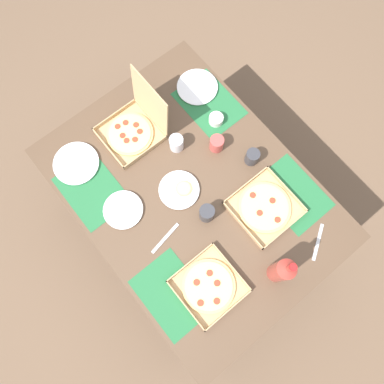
# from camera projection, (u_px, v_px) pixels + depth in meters

# --- Properties ---
(ground_plane) EXTENTS (6.00, 6.00, 0.00)m
(ground_plane) POSITION_uv_depth(u_px,v_px,m) (192.00, 221.00, 2.59)
(ground_plane) COLOR brown
(dining_table) EXTENTS (1.48, 1.08, 0.72)m
(dining_table) POSITION_uv_depth(u_px,v_px,m) (192.00, 197.00, 1.99)
(dining_table) COLOR #3F3328
(dining_table) RESTS_ON ground_plane
(placemat_near_left) EXTENTS (0.36, 0.26, 0.00)m
(placemat_near_left) POSITION_uv_depth(u_px,v_px,m) (92.00, 190.00, 1.90)
(placemat_near_left) COLOR #236638
(placemat_near_left) RESTS_ON dining_table
(placemat_near_right) EXTENTS (0.36, 0.26, 0.00)m
(placemat_near_right) POSITION_uv_depth(u_px,v_px,m) (172.00, 294.00, 1.76)
(placemat_near_right) COLOR #236638
(placemat_near_right) RESTS_ON dining_table
(placemat_far_left) EXTENTS (0.36, 0.26, 0.00)m
(placemat_far_left) POSITION_uv_depth(u_px,v_px,m) (209.00, 104.00, 2.04)
(placemat_far_left) COLOR #236638
(placemat_far_left) RESTS_ON dining_table
(placemat_far_right) EXTENTS (0.36, 0.26, 0.00)m
(placemat_far_right) POSITION_uv_depth(u_px,v_px,m) (293.00, 194.00, 1.90)
(placemat_far_right) COLOR #236638
(placemat_far_right) RESTS_ON dining_table
(pizza_box_corner_left) EXTENTS (0.30, 0.30, 0.04)m
(pizza_box_corner_left) POSITION_uv_depth(u_px,v_px,m) (265.00, 207.00, 1.87)
(pizza_box_corner_left) COLOR tan
(pizza_box_corner_left) RESTS_ON dining_table
(pizza_box_center) EXTENTS (0.28, 0.31, 0.32)m
(pizza_box_center) POSITION_uv_depth(u_px,v_px,m) (134.00, 127.00, 1.95)
(pizza_box_center) COLOR tan
(pizza_box_center) RESTS_ON dining_table
(pizza_box_edge_far) EXTENTS (0.29, 0.29, 0.04)m
(pizza_box_edge_far) POSITION_uv_depth(u_px,v_px,m) (209.00, 286.00, 1.76)
(pizza_box_edge_far) COLOR tan
(pizza_box_edge_far) RESTS_ON dining_table
(plate_near_right) EXTENTS (0.24, 0.24, 0.02)m
(plate_near_right) POSITION_uv_depth(u_px,v_px,m) (76.00, 164.00, 1.94)
(plate_near_right) COLOR white
(plate_near_right) RESTS_ON dining_table
(plate_near_left) EXTENTS (0.23, 0.23, 0.02)m
(plate_near_left) POSITION_uv_depth(u_px,v_px,m) (197.00, 87.00, 2.06)
(plate_near_left) COLOR white
(plate_near_left) RESTS_ON dining_table
(plate_middle) EXTENTS (0.20, 0.20, 0.02)m
(plate_middle) POSITION_uv_depth(u_px,v_px,m) (123.00, 210.00, 1.87)
(plate_middle) COLOR white
(plate_middle) RESTS_ON dining_table
(plate_far_right) EXTENTS (0.21, 0.21, 0.03)m
(plate_far_right) POSITION_uv_depth(u_px,v_px,m) (180.00, 190.00, 1.89)
(plate_far_right) COLOR white
(plate_far_right) RESTS_ON dining_table
(soda_bottle) EXTENTS (0.09, 0.09, 0.32)m
(soda_bottle) POSITION_uv_depth(u_px,v_px,m) (282.00, 271.00, 1.66)
(soda_bottle) COLOR #B2382D
(soda_bottle) RESTS_ON dining_table
(cup_spare) EXTENTS (0.07, 0.07, 0.09)m
(cup_spare) POSITION_uv_depth(u_px,v_px,m) (176.00, 143.00, 1.93)
(cup_spare) COLOR silver
(cup_spare) RESTS_ON dining_table
(cup_clear_left) EXTENTS (0.07, 0.07, 0.09)m
(cup_clear_left) POSITION_uv_depth(u_px,v_px,m) (252.00, 157.00, 1.91)
(cup_clear_left) COLOR #333338
(cup_clear_left) RESTS_ON dining_table
(cup_red) EXTENTS (0.07, 0.07, 0.09)m
(cup_red) POSITION_uv_depth(u_px,v_px,m) (217.00, 144.00, 1.93)
(cup_red) COLOR #BF4742
(cup_red) RESTS_ON dining_table
(cup_clear_right) EXTENTS (0.08, 0.08, 0.10)m
(cup_clear_right) POSITION_uv_depth(u_px,v_px,m) (207.00, 213.00, 1.82)
(cup_clear_right) COLOR #333338
(cup_clear_right) RESTS_ON dining_table
(condiment_bowl) EXTENTS (0.08, 0.08, 0.05)m
(condiment_bowl) POSITION_uv_depth(u_px,v_px,m) (216.00, 119.00, 1.99)
(condiment_bowl) COLOR white
(condiment_bowl) RESTS_ON dining_table
(fork_by_near_left) EXTENTS (0.05, 0.19, 0.00)m
(fork_by_near_left) POSITION_uv_depth(u_px,v_px,m) (165.00, 238.00, 1.83)
(fork_by_near_left) COLOR #B7B7BC
(fork_by_near_left) RESTS_ON dining_table
(fork_by_far_right) EXTENTS (0.11, 0.17, 0.00)m
(fork_by_far_right) POSITION_uv_depth(u_px,v_px,m) (318.00, 242.00, 1.83)
(fork_by_far_right) COLOR #B7B7BC
(fork_by_far_right) RESTS_ON dining_table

